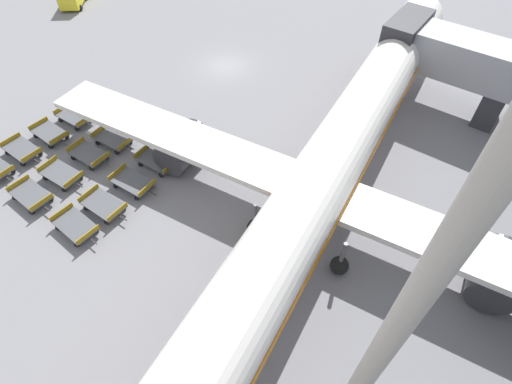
# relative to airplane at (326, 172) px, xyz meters

# --- Properties ---
(ground_plane) EXTENTS (500.00, 500.00, 0.00)m
(ground_plane) POSITION_rel_airplane_xyz_m (-16.13, 9.53, -3.48)
(ground_plane) COLOR gray
(airplane) EXTENTS (40.27, 47.53, 12.99)m
(airplane) POSITION_rel_airplane_xyz_m (0.00, 0.00, 0.00)
(airplane) COLOR white
(airplane) RESTS_ON ground_plane
(baggage_dolly_row_near_col_b) EXTENTS (3.56, 1.77, 0.92)m
(baggage_dolly_row_near_col_b) POSITION_rel_airplane_xyz_m (-15.68, -10.96, -3.00)
(baggage_dolly_row_near_col_b) COLOR #515459
(baggage_dolly_row_near_col_b) RESTS_ON ground_plane
(baggage_dolly_row_near_col_c) EXTENTS (3.57, 1.81, 0.92)m
(baggage_dolly_row_near_col_c) POSITION_rel_airplane_xyz_m (-11.20, -10.71, -3.00)
(baggage_dolly_row_near_col_c) COLOR #515459
(baggage_dolly_row_near_col_c) RESTS_ON ground_plane
(baggage_dolly_row_mid_a_col_a) EXTENTS (3.56, 1.78, 0.92)m
(baggage_dolly_row_mid_a_col_a) POSITION_rel_airplane_xyz_m (-20.17, -8.85, -3.00)
(baggage_dolly_row_mid_a_col_a) COLOR #515459
(baggage_dolly_row_mid_a_col_a) RESTS_ON ground_plane
(baggage_dolly_row_mid_a_col_b) EXTENTS (3.61, 1.91, 0.92)m
(baggage_dolly_row_mid_a_col_b) POSITION_rel_airplane_xyz_m (-15.72, -8.58, -3.00)
(baggage_dolly_row_mid_a_col_b) COLOR #515459
(baggage_dolly_row_mid_a_col_b) RESTS_ON ground_plane
(baggage_dolly_row_mid_a_col_c) EXTENTS (3.59, 1.84, 0.92)m
(baggage_dolly_row_mid_a_col_c) POSITION_rel_airplane_xyz_m (-11.16, -8.58, -3.00)
(baggage_dolly_row_mid_a_col_c) COLOR #515459
(baggage_dolly_row_mid_a_col_c) RESTS_ON ground_plane
(baggage_dolly_row_mid_b_col_a) EXTENTS (3.56, 1.77, 0.92)m
(baggage_dolly_row_mid_b_col_a) POSITION_rel_airplane_xyz_m (-20.19, -6.50, -3.00)
(baggage_dolly_row_mid_b_col_a) COLOR #515459
(baggage_dolly_row_mid_b_col_a) RESTS_ON ground_plane
(baggage_dolly_row_mid_b_col_b) EXTENTS (3.59, 1.86, 0.92)m
(baggage_dolly_row_mid_b_col_b) POSITION_rel_airplane_xyz_m (-15.86, -6.17, -3.00)
(baggage_dolly_row_mid_b_col_b) COLOR #515459
(baggage_dolly_row_mid_b_col_b) RESTS_ON ground_plane
(baggage_dolly_row_mid_b_col_c) EXTENTS (3.61, 1.92, 0.92)m
(baggage_dolly_row_mid_b_col_c) POSITION_rel_airplane_xyz_m (-11.20, -6.09, -3.00)
(baggage_dolly_row_mid_b_col_c) COLOR #515459
(baggage_dolly_row_mid_b_col_c) RESTS_ON ground_plane
(baggage_dolly_row_far_col_a) EXTENTS (3.60, 1.88, 0.92)m
(baggage_dolly_row_far_col_a) POSITION_rel_airplane_xyz_m (-20.39, -4.11, -3.00)
(baggage_dolly_row_far_col_a) COLOR #515459
(baggage_dolly_row_far_col_a) RESTS_ON ground_plane
(baggage_dolly_row_far_col_b) EXTENTS (3.62, 1.94, 0.92)m
(baggage_dolly_row_far_col_b) POSITION_rel_airplane_xyz_m (-15.79, -4.01, -3.00)
(baggage_dolly_row_far_col_b) COLOR #515459
(baggage_dolly_row_far_col_b) RESTS_ON ground_plane
(baggage_dolly_row_far_col_c) EXTENTS (3.61, 1.91, 0.92)m
(baggage_dolly_row_far_col_c) POSITION_rel_airplane_xyz_m (-11.44, -3.63, -3.00)
(baggage_dolly_row_far_col_c) COLOR #515459
(baggage_dolly_row_far_col_c) RESTS_ON ground_plane
(apron_light_mast) EXTENTS (2.00, 0.70, 24.36)m
(apron_light_mast) POSITION_rel_airplane_xyz_m (6.96, -11.22, 10.27)
(apron_light_mast) COLOR #ADA89E
(apron_light_mast) RESTS_ON ground_plane
(stand_guidance_stripe) EXTENTS (5.01, 32.65, 0.01)m
(stand_guidance_stripe) POSITION_rel_airplane_xyz_m (1.02, -10.29, -3.47)
(stand_guidance_stripe) COLOR white
(stand_guidance_stripe) RESTS_ON ground_plane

